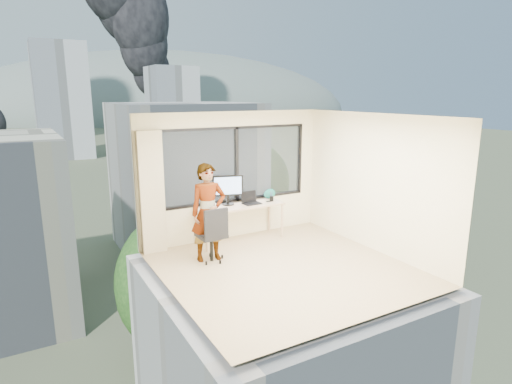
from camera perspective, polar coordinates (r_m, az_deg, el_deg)
floor at (r=7.49m, az=3.82°, el=-10.12°), size 4.00×4.00×0.01m
ceiling at (r=6.90m, az=4.15°, el=10.15°), size 4.00×4.00×0.01m
wall_front at (r=5.59m, az=15.35°, el=-4.55°), size 4.00×0.01×2.60m
wall_left at (r=6.24m, az=-11.57°, el=-2.49°), size 0.01×4.00×2.60m
wall_right at (r=8.33m, az=15.55°, el=1.18°), size 0.01×4.00×2.60m
window_wall at (r=8.77m, az=-2.93°, el=3.71°), size 3.30×0.16×1.55m
curtain at (r=8.11m, az=-13.78°, el=-0.12°), size 0.45×0.14×2.30m
desk at (r=8.71m, az=-2.14°, el=-4.12°), size 1.80×0.60×0.75m
chair at (r=7.65m, az=-6.02°, el=-5.54°), size 0.55×0.55×1.03m
person at (r=7.62m, az=-6.38°, el=-2.74°), size 0.68×0.48×1.76m
monitor at (r=8.57m, az=-3.79°, el=0.30°), size 0.63×0.31×0.61m
game_console at (r=8.54m, az=-6.38°, el=-1.69°), size 0.32×0.28×0.07m
laptop at (r=8.65m, az=-0.55°, el=-0.87°), size 0.37×0.39×0.23m
cellphone at (r=8.86m, az=1.70°, el=-1.27°), size 0.11×0.06×0.01m
pen_cup at (r=8.90m, az=2.10°, el=-0.90°), size 0.09×0.09×0.10m
handbag at (r=9.10m, az=1.84°, el=-0.23°), size 0.31×0.23×0.21m
exterior_ground at (r=126.94m, az=-27.49°, el=3.88°), size 400.00×400.00×0.04m
near_bldg_b at (r=47.36m, az=-9.39°, el=1.97°), size 14.00×13.00×16.00m
near_bldg_c at (r=49.23m, az=15.16°, el=-1.47°), size 12.00×10.00×10.00m
far_tower_b at (r=126.31m, az=-24.54°, el=11.00°), size 13.00×13.00×30.00m
far_tower_c at (r=153.75m, az=-11.12°, el=11.32°), size 15.00×15.00×26.00m
hill_b at (r=342.30m, az=-11.91°, el=9.91°), size 300.00×220.00×96.00m
tree_b at (r=27.92m, az=-10.33°, el=-13.66°), size 7.60×7.60×9.00m
tree_c at (r=53.86m, az=0.00°, el=0.22°), size 8.40×8.40×10.00m
smoke_plume_b at (r=186.88m, az=-11.55°, el=20.17°), size 30.00×18.00×70.00m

